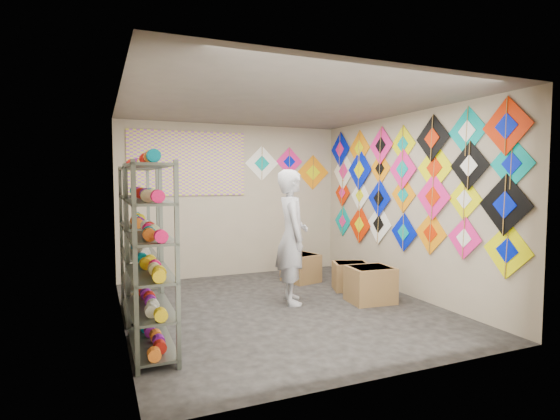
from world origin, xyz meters
name	(u,v)px	position (x,y,z in m)	size (l,w,h in m)	color
ground	(282,308)	(0.00, 0.00, 0.00)	(4.50, 4.50, 0.00)	black
room_walls	(282,186)	(0.00, 0.00, 1.64)	(4.50, 4.50, 4.50)	tan
shelf_rack_front	(150,258)	(-1.78, -0.85, 0.95)	(0.40, 1.10, 1.90)	#4C5147
shelf_rack_back	(139,241)	(-1.78, 0.45, 0.95)	(0.40, 1.10, 1.90)	#4C5147
string_spools	(143,240)	(-1.78, -0.20, 1.05)	(0.12, 2.36, 0.12)	#FC105B
kite_wall_display	(404,183)	(1.98, -0.01, 1.67)	(0.06, 4.31, 2.05)	#EFF003
back_wall_kites	(289,167)	(1.10, 2.24, 1.97)	(1.70, 0.02, 0.81)	white
poster	(188,163)	(-0.80, 2.23, 2.00)	(2.00, 0.01, 1.10)	#9E55B9
shopkeeper	(292,237)	(0.24, 0.20, 0.93)	(0.60, 0.77, 1.86)	silver
carton_a	(370,284)	(1.27, -0.21, 0.25)	(0.60, 0.50, 0.50)	brown
carton_b	(351,276)	(1.38, 0.49, 0.22)	(0.53, 0.43, 0.43)	brown
carton_c	(301,268)	(0.90, 1.29, 0.23)	(0.49, 0.54, 0.47)	brown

